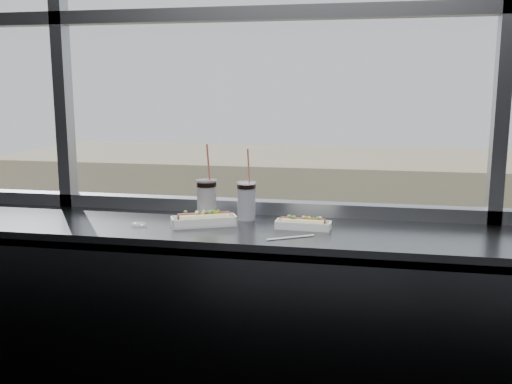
% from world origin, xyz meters
% --- Properties ---
extents(wall_back_lower, '(6.00, 0.00, 6.00)m').
position_xyz_m(wall_back_lower, '(0.00, 1.50, 0.55)').
color(wall_back_lower, black).
rests_on(wall_back_lower, ground).
extents(counter, '(6.00, 0.55, 0.06)m').
position_xyz_m(counter, '(0.00, 1.23, 1.07)').
color(counter, slate).
rests_on(counter, ground).
extents(counter_fascia, '(6.00, 0.04, 1.04)m').
position_xyz_m(counter_fascia, '(0.00, 0.97, 0.55)').
color(counter_fascia, slate).
rests_on(counter_fascia, ground).
extents(hotdog_tray_left, '(0.29, 0.20, 0.07)m').
position_xyz_m(hotdog_tray_left, '(-0.22, 1.21, 1.13)').
color(hotdog_tray_left, white).
rests_on(hotdog_tray_left, counter).
extents(hotdog_tray_right, '(0.23, 0.08, 0.06)m').
position_xyz_m(hotdog_tray_right, '(0.20, 1.23, 1.12)').
color(hotdog_tray_right, white).
rests_on(hotdog_tray_right, counter).
extents(soda_cup_left, '(0.09, 0.09, 0.34)m').
position_xyz_m(soda_cup_left, '(-0.23, 1.31, 1.20)').
color(soda_cup_left, white).
rests_on(soda_cup_left, counter).
extents(soda_cup_right, '(0.09, 0.09, 0.32)m').
position_xyz_m(soda_cup_right, '(-0.06, 1.36, 1.19)').
color(soda_cup_right, white).
rests_on(soda_cup_right, counter).
extents(loose_straw, '(0.17, 0.11, 0.01)m').
position_xyz_m(loose_straw, '(0.17, 1.07, 1.10)').
color(loose_straw, white).
rests_on(loose_straw, counter).
extents(wrapper, '(0.08, 0.06, 0.02)m').
position_xyz_m(wrapper, '(-0.48, 1.14, 1.11)').
color(wrapper, silver).
rests_on(wrapper, counter).
extents(plaza_ground, '(120.00, 120.00, 0.00)m').
position_xyz_m(plaza_ground, '(0.00, 45.00, -11.00)').
color(plaza_ground, '#9E9A87').
rests_on(plaza_ground, ground).
extents(far_sidewalk, '(80.00, 6.00, 0.04)m').
position_xyz_m(far_sidewalk, '(0.00, 29.50, -10.98)').
color(far_sidewalk, '#9E9A87').
rests_on(far_sidewalk, plaza_ground).
extents(far_building, '(50.00, 14.00, 8.00)m').
position_xyz_m(far_building, '(0.00, 39.50, -7.00)').
color(far_building, tan).
rests_on(far_building, plaza_ground).
extents(car_near_a, '(3.33, 7.12, 2.32)m').
position_xyz_m(car_near_a, '(-12.57, 17.50, -9.78)').
color(car_near_a, '#9EA9AF').
rests_on(car_near_a, street_asphalt).
extents(car_far_b, '(2.91, 6.24, 2.03)m').
position_xyz_m(car_far_b, '(3.56, 25.50, -9.92)').
color(car_far_b, '#611800').
rests_on(car_far_b, street_asphalt).
extents(car_far_a, '(2.34, 5.53, 1.84)m').
position_xyz_m(car_far_a, '(-8.61, 25.50, -10.02)').
color(car_far_a, black).
rests_on(car_far_a, street_asphalt).
extents(pedestrian_c, '(0.98, 0.74, 2.21)m').
position_xyz_m(pedestrian_c, '(3.94, 28.33, -9.86)').
color(pedestrian_c, '#66605B').
rests_on(pedestrian_c, far_sidewalk).
extents(pedestrian_a, '(0.73, 0.98, 2.20)m').
position_xyz_m(pedestrian_a, '(-6.67, 29.08, -9.86)').
color(pedestrian_a, '#66605B').
rests_on(pedestrian_a, far_sidewalk).
extents(pedestrian_b, '(0.73, 0.97, 2.18)m').
position_xyz_m(pedestrian_b, '(-0.36, 29.43, -9.87)').
color(pedestrian_b, '#66605B').
rests_on(pedestrian_b, far_sidewalk).
extents(tree_left, '(3.15, 3.15, 4.92)m').
position_xyz_m(tree_left, '(-7.57, 29.50, -7.66)').
color(tree_left, '#47382B').
rests_on(tree_left, far_sidewalk).
extents(tree_center, '(3.03, 3.03, 4.73)m').
position_xyz_m(tree_center, '(1.74, 29.50, -7.79)').
color(tree_center, '#47382B').
rests_on(tree_center, far_sidewalk).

